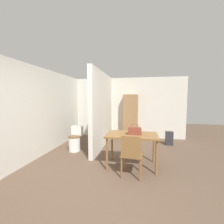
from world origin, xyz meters
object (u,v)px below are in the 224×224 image
object	(u,v)px
handbag	(135,131)
wooden_cabinet	(130,117)
space_heater	(169,138)
wooden_chair	(132,153)
dining_table	(132,138)
toilet	(75,140)

from	to	relation	value
handbag	wooden_cabinet	distance (m)	2.62
wooden_cabinet	space_heater	size ratio (longest dim) A/B	3.74
wooden_chair	space_heater	world-z (taller)	wooden_chair
space_heater	wooden_cabinet	bearing A→B (deg)	155.55
dining_table	toilet	size ratio (longest dim) A/B	1.62
dining_table	toilet	distance (m)	2.02
dining_table	space_heater	distance (m)	2.33
wooden_cabinet	wooden_chair	bearing A→B (deg)	-85.84
wooden_chair	space_heater	distance (m)	2.73
handbag	wooden_cabinet	xyz separation A→B (m)	(-0.27, 2.61, 0.03)
dining_table	wooden_cabinet	bearing A→B (deg)	94.45
toilet	handbag	distance (m)	2.13
wooden_chair	wooden_cabinet	bearing A→B (deg)	99.23
dining_table	wooden_cabinet	xyz separation A→B (m)	(-0.20, 2.58, 0.20)
dining_table	handbag	world-z (taller)	handbag
toilet	wooden_cabinet	world-z (taller)	wooden_cabinet
wooden_cabinet	dining_table	bearing A→B (deg)	-85.55
wooden_cabinet	space_heater	xyz separation A→B (m)	(1.41, -0.64, -0.66)
toilet	dining_table	bearing A→B (deg)	-23.82
wooden_chair	wooden_cabinet	xyz separation A→B (m)	(-0.22, 3.09, 0.40)
dining_table	handbag	xyz separation A→B (m)	(0.07, -0.03, 0.18)
wooden_chair	handbag	world-z (taller)	handbag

